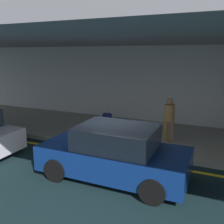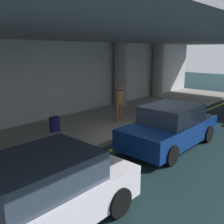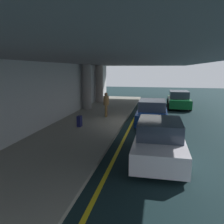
{
  "view_description": "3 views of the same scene",
  "coord_description": "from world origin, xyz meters",
  "px_view_note": "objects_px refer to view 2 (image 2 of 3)",
  "views": [
    {
      "loc": [
        2.98,
        -6.7,
        3.4
      ],
      "look_at": [
        -1.01,
        2.35,
        1.12
      ],
      "focal_mm": 40.31,
      "sensor_mm": 36.0,
      "label": 1
    },
    {
      "loc": [
        -7.42,
        -5.05,
        3.4
      ],
      "look_at": [
        0.62,
        2.34,
        0.72
      ],
      "focal_mm": 40.83,
      "sensor_mm": 36.0,
      "label": 2
    },
    {
      "loc": [
        -13.51,
        -1.0,
        3.4
      ],
      "look_at": [
        -1.07,
        1.58,
        0.95
      ],
      "focal_mm": 35.66,
      "sensor_mm": 36.0,
      "label": 3
    }
  ],
  "objects_px": {
    "support_column_far_left": "(121,74)",
    "support_column_left_mid": "(158,70)",
    "car_navy": "(170,127)",
    "traveler_with_luggage": "(119,101)",
    "car_white": "(39,196)",
    "suitcase_upright_primary": "(55,124)"
  },
  "relations": [
    {
      "from": "support_column_far_left",
      "to": "traveler_with_luggage",
      "type": "xyz_separation_m",
      "value": [
        -2.73,
        -2.27,
        -0.86
      ]
    },
    {
      "from": "support_column_left_mid",
      "to": "car_navy",
      "type": "distance_m",
      "value": 9.43
    },
    {
      "from": "support_column_left_mid",
      "to": "car_white",
      "type": "height_order",
      "value": "support_column_left_mid"
    },
    {
      "from": "support_column_far_left",
      "to": "support_column_left_mid",
      "type": "relative_size",
      "value": 1.0
    },
    {
      "from": "car_navy",
      "to": "support_column_far_left",
      "type": "bearing_deg",
      "value": -126.68
    },
    {
      "from": "support_column_far_left",
      "to": "traveler_with_luggage",
      "type": "relative_size",
      "value": 2.17
    },
    {
      "from": "car_navy",
      "to": "suitcase_upright_primary",
      "type": "height_order",
      "value": "car_navy"
    },
    {
      "from": "car_white",
      "to": "car_navy",
      "type": "bearing_deg",
      "value": -176.16
    },
    {
      "from": "suitcase_upright_primary",
      "to": "car_navy",
      "type": "bearing_deg",
      "value": -46.65
    },
    {
      "from": "support_column_far_left",
      "to": "car_navy",
      "type": "relative_size",
      "value": 0.89
    },
    {
      "from": "support_column_far_left",
      "to": "suitcase_upright_primary",
      "type": "xyz_separation_m",
      "value": [
        -5.71,
        -1.39,
        -1.51
      ]
    },
    {
      "from": "traveler_with_luggage",
      "to": "car_navy",
      "type": "bearing_deg",
      "value": 67.16
    },
    {
      "from": "support_column_far_left",
      "to": "support_column_left_mid",
      "type": "xyz_separation_m",
      "value": [
        4.0,
        0.0,
        0.0
      ]
    },
    {
      "from": "support_column_far_left",
      "to": "support_column_left_mid",
      "type": "height_order",
      "value": "same"
    },
    {
      "from": "traveler_with_luggage",
      "to": "suitcase_upright_primary",
      "type": "height_order",
      "value": "traveler_with_luggage"
    },
    {
      "from": "car_navy",
      "to": "suitcase_upright_primary",
      "type": "relative_size",
      "value": 4.56
    },
    {
      "from": "car_white",
      "to": "traveler_with_luggage",
      "type": "bearing_deg",
      "value": -151.47
    },
    {
      "from": "traveler_with_luggage",
      "to": "support_column_left_mid",
      "type": "bearing_deg",
      "value": -168.9
    },
    {
      "from": "support_column_left_mid",
      "to": "car_navy",
      "type": "height_order",
      "value": "support_column_left_mid"
    },
    {
      "from": "car_white",
      "to": "suitcase_upright_primary",
      "type": "bearing_deg",
      "value": -128.48
    },
    {
      "from": "support_column_far_left",
      "to": "car_white",
      "type": "distance_m",
      "value": 10.98
    },
    {
      "from": "support_column_left_mid",
      "to": "support_column_far_left",
      "type": "bearing_deg",
      "value": 180.0
    }
  ]
}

